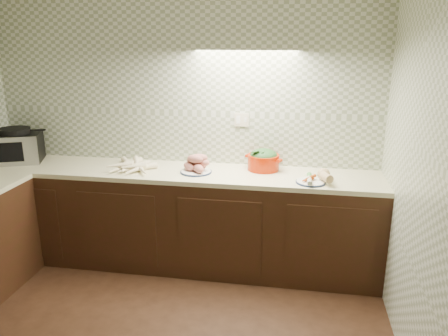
% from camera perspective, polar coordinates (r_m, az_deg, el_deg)
% --- Properties ---
extents(room, '(3.60, 3.60, 2.60)m').
position_cam_1_polar(room, '(2.36, -16.99, 6.15)').
color(room, black).
rests_on(room, ground).
extents(counter, '(3.60, 3.60, 0.90)m').
position_cam_1_polar(counter, '(3.62, -20.42, -10.35)').
color(counter, black).
rests_on(counter, ground).
extents(toaster_oven, '(0.55, 0.49, 0.32)m').
position_cam_1_polar(toaster_oven, '(4.55, -25.56, 2.58)').
color(toaster_oven, black).
rests_on(toaster_oven, counter).
extents(parsnip_pile, '(0.44, 0.41, 0.08)m').
position_cam_1_polar(parsnip_pile, '(3.99, -10.13, 0.46)').
color(parsnip_pile, '#F4EAC2').
rests_on(parsnip_pile, counter).
extents(sweet_potato_plate, '(0.29, 0.28, 0.17)m').
position_cam_1_polar(sweet_potato_plate, '(3.81, -3.60, 0.39)').
color(sweet_potato_plate, '#162143').
rests_on(sweet_potato_plate, counter).
extents(onion_bowl, '(0.14, 0.14, 0.10)m').
position_cam_1_polar(onion_bowl, '(3.95, -3.58, 0.60)').
color(onion_bowl, black).
rests_on(onion_bowl, counter).
extents(dutch_oven, '(0.37, 0.37, 0.19)m').
position_cam_1_polar(dutch_oven, '(3.88, 5.18, 1.10)').
color(dutch_oven, '#B21F01').
rests_on(dutch_oven, counter).
extents(veg_plate, '(0.30, 0.30, 0.11)m').
position_cam_1_polar(veg_plate, '(3.62, 12.03, -1.23)').
color(veg_plate, '#162143').
rests_on(veg_plate, counter).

